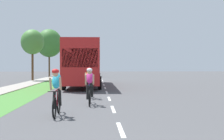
{
  "coord_description": "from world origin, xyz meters",
  "views": [
    {
      "loc": [
        -0.63,
        -2.71,
        1.68
      ],
      "look_at": [
        0.64,
        20.98,
        1.32
      ],
      "focal_mm": 45.8,
      "sensor_mm": 36.0,
      "label": 1
    }
  ],
  "objects_px": {
    "street_tree_far": "(49,43)",
    "cyclist_lead": "(56,92)",
    "bus_red": "(84,62)",
    "sedan_black": "(91,72)",
    "suv_silver": "(91,70)",
    "cyclist_trailing": "(90,86)",
    "cyclist_distant": "(89,83)",
    "street_tree_near": "(32,42)",
    "pickup_blue": "(92,69)"
  },
  "relations": [
    {
      "from": "cyclist_distant",
      "to": "sedan_black",
      "type": "relative_size",
      "value": 0.4
    },
    {
      "from": "cyclist_trailing",
      "to": "street_tree_far",
      "type": "bearing_deg",
      "value": 102.29
    },
    {
      "from": "sedan_black",
      "to": "street_tree_near",
      "type": "height_order",
      "value": "street_tree_near"
    },
    {
      "from": "cyclist_distant",
      "to": "street_tree_near",
      "type": "distance_m",
      "value": 18.99
    },
    {
      "from": "cyclist_distant",
      "to": "pickup_blue",
      "type": "distance_m",
      "value": 49.72
    },
    {
      "from": "bus_red",
      "to": "suv_silver",
      "type": "bearing_deg",
      "value": 89.99
    },
    {
      "from": "cyclist_lead",
      "to": "suv_silver",
      "type": "xyz_separation_m",
      "value": [
        0.29,
        44.87,
        0.14
      ]
    },
    {
      "from": "street_tree_near",
      "to": "street_tree_far",
      "type": "xyz_separation_m",
      "value": [
        -0.16,
        12.19,
        0.84
      ]
    },
    {
      "from": "cyclist_lead",
      "to": "bus_red",
      "type": "distance_m",
      "value": 14.26
    },
    {
      "from": "street_tree_far",
      "to": "cyclist_lead",
      "type": "bearing_deg",
      "value": -80.27
    },
    {
      "from": "cyclist_lead",
      "to": "pickup_blue",
      "type": "bearing_deg",
      "value": 89.79
    },
    {
      "from": "cyclist_lead",
      "to": "suv_silver",
      "type": "relative_size",
      "value": 0.37
    },
    {
      "from": "bus_red",
      "to": "pickup_blue",
      "type": "bearing_deg",
      "value": 90.11
    },
    {
      "from": "cyclist_distant",
      "to": "bus_red",
      "type": "distance_m",
      "value": 9.14
    },
    {
      "from": "street_tree_far",
      "to": "sedan_black",
      "type": "bearing_deg",
      "value": -15.93
    },
    {
      "from": "cyclist_lead",
      "to": "pickup_blue",
      "type": "distance_m",
      "value": 54.87
    },
    {
      "from": "cyclist_lead",
      "to": "street_tree_near",
      "type": "relative_size",
      "value": 0.3
    },
    {
      "from": "cyclist_distant",
      "to": "street_tree_far",
      "type": "bearing_deg",
      "value": 103.12
    },
    {
      "from": "street_tree_far",
      "to": "bus_red",
      "type": "bearing_deg",
      "value": -73.11
    },
    {
      "from": "cyclist_lead",
      "to": "street_tree_far",
      "type": "height_order",
      "value": "street_tree_far"
    },
    {
      "from": "bus_red",
      "to": "street_tree_near",
      "type": "distance_m",
      "value": 10.59
    },
    {
      "from": "sedan_black",
      "to": "pickup_blue",
      "type": "xyz_separation_m",
      "value": [
        -0.34,
        21.97,
        0.06
      ]
    },
    {
      "from": "bus_red",
      "to": "street_tree_near",
      "type": "xyz_separation_m",
      "value": [
        -6.08,
        8.36,
        2.31
      ]
    },
    {
      "from": "cyclist_distant",
      "to": "street_tree_far",
      "type": "xyz_separation_m",
      "value": [
        -6.9,
        29.6,
        4.32
      ]
    },
    {
      "from": "pickup_blue",
      "to": "cyclist_trailing",
      "type": "bearing_deg",
      "value": -89.08
    },
    {
      "from": "suv_silver",
      "to": "pickup_blue",
      "type": "distance_m",
      "value": 10.0
    },
    {
      "from": "bus_red",
      "to": "street_tree_near",
      "type": "relative_size",
      "value": 2.03
    },
    {
      "from": "cyclist_trailing",
      "to": "street_tree_near",
      "type": "bearing_deg",
      "value": 108.94
    },
    {
      "from": "cyclist_trailing",
      "to": "suv_silver",
      "type": "relative_size",
      "value": 0.37
    },
    {
      "from": "street_tree_near",
      "to": "cyclist_trailing",
      "type": "bearing_deg",
      "value": -71.06
    },
    {
      "from": "sedan_black",
      "to": "street_tree_near",
      "type": "distance_m",
      "value": 12.62
    },
    {
      "from": "cyclist_trailing",
      "to": "pickup_blue",
      "type": "distance_m",
      "value": 52.24
    },
    {
      "from": "cyclist_trailing",
      "to": "street_tree_near",
      "type": "distance_m",
      "value": 21.35
    },
    {
      "from": "cyclist_trailing",
      "to": "cyclist_distant",
      "type": "bearing_deg",
      "value": 92.25
    },
    {
      "from": "street_tree_near",
      "to": "cyclist_distant",
      "type": "bearing_deg",
      "value": -68.84
    },
    {
      "from": "bus_red",
      "to": "cyclist_trailing",
      "type": "bearing_deg",
      "value": -86.25
    },
    {
      "from": "bus_red",
      "to": "cyclist_lead",
      "type": "bearing_deg",
      "value": -91.15
    },
    {
      "from": "suv_silver",
      "to": "cyclist_distant",
      "type": "bearing_deg",
      "value": -89.06
    },
    {
      "from": "cyclist_distant",
      "to": "cyclist_trailing",
      "type": "bearing_deg",
      "value": -87.75
    },
    {
      "from": "suv_silver",
      "to": "pickup_blue",
      "type": "height_order",
      "value": "suv_silver"
    },
    {
      "from": "cyclist_trailing",
      "to": "suv_silver",
      "type": "distance_m",
      "value": 42.23
    },
    {
      "from": "suv_silver",
      "to": "street_tree_far",
      "type": "height_order",
      "value": "street_tree_far"
    },
    {
      "from": "cyclist_lead",
      "to": "pickup_blue",
      "type": "relative_size",
      "value": 0.34
    },
    {
      "from": "cyclist_lead",
      "to": "cyclist_distant",
      "type": "xyz_separation_m",
      "value": [
        0.94,
        5.16,
        0.0
      ]
    },
    {
      "from": "cyclist_trailing",
      "to": "bus_red",
      "type": "height_order",
      "value": "bus_red"
    },
    {
      "from": "cyclist_trailing",
      "to": "sedan_black",
      "type": "distance_m",
      "value": 30.26
    },
    {
      "from": "bus_red",
      "to": "suv_silver",
      "type": "height_order",
      "value": "bus_red"
    },
    {
      "from": "cyclist_distant",
      "to": "street_tree_far",
      "type": "relative_size",
      "value": 0.24
    },
    {
      "from": "suv_silver",
      "to": "cyclist_lead",
      "type": "bearing_deg",
      "value": -90.37
    },
    {
      "from": "sedan_black",
      "to": "suv_silver",
      "type": "xyz_separation_m",
      "value": [
        -0.25,
        11.97,
        0.18
      ]
    }
  ]
}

